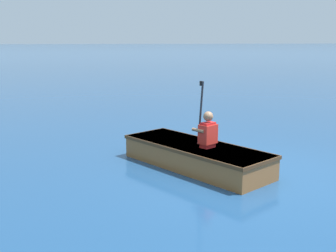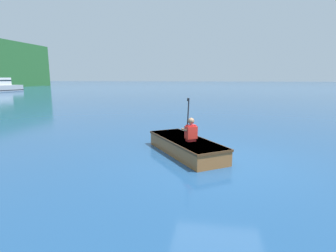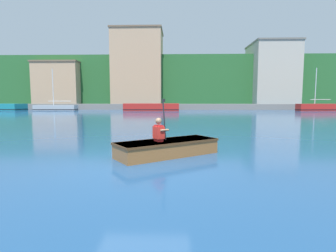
# 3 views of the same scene
# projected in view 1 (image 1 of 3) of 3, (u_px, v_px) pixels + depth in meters

# --- Properties ---
(ground_plane) EXTENTS (300.00, 300.00, 0.00)m
(ground_plane) POSITION_uv_depth(u_px,v_px,m) (257.00, 176.00, 7.11)
(ground_plane) COLOR navy
(rowboat_foreground) EXTENTS (2.95, 2.49, 0.42)m
(rowboat_foreground) POSITION_uv_depth(u_px,v_px,m) (194.00, 154.00, 7.57)
(rowboat_foreground) COLOR #935B2D
(rowboat_foreground) RESTS_ON ground
(person_paddler) EXTENTS (0.45, 0.45, 1.14)m
(person_paddler) POSITION_uv_depth(u_px,v_px,m) (208.00, 131.00, 7.24)
(person_paddler) COLOR red
(person_paddler) RESTS_ON rowboat_foreground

